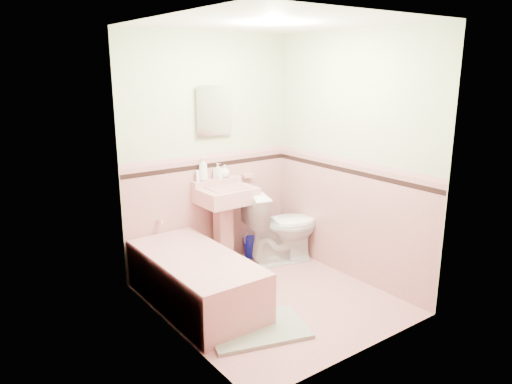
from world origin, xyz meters
TOP-DOWN VIEW (x-y plane):
  - floor at (0.00, 0.00)m, footprint 2.20×2.20m
  - ceiling at (0.00, 0.00)m, footprint 2.20×2.20m
  - wall_back at (0.00, 1.10)m, footprint 2.50×0.00m
  - wall_front at (0.00, -1.10)m, footprint 2.50×0.00m
  - wall_left at (-1.00, 0.00)m, footprint 0.00×2.50m
  - wall_right at (1.00, 0.00)m, footprint 0.00×2.50m
  - wainscot_back at (0.00, 1.09)m, footprint 2.00×0.00m
  - wainscot_front at (0.00, -1.09)m, footprint 2.00×0.00m
  - wainscot_left at (-0.99, 0.00)m, footprint 0.00×2.20m
  - wainscot_right at (0.99, 0.00)m, footprint 0.00×2.20m
  - accent_back at (0.00, 1.08)m, footprint 2.00×0.00m
  - accent_front at (0.00, -1.08)m, footprint 2.00×0.00m
  - accent_left at (-0.98, 0.00)m, footprint 0.00×2.20m
  - accent_right at (0.98, 0.00)m, footprint 0.00×2.20m
  - cap_back at (0.00, 1.08)m, footprint 2.00×0.00m
  - cap_front at (0.00, -1.08)m, footprint 2.00×0.00m
  - cap_left at (-0.98, 0.00)m, footprint 0.00×2.20m
  - cap_right at (0.98, 0.00)m, footprint 0.00×2.20m
  - bathtub at (-0.63, 0.33)m, footprint 0.70×1.50m
  - tub_faucet at (-0.63, 1.05)m, footprint 0.04×0.12m
  - sink at (0.05, 0.86)m, footprint 0.58×0.48m
  - sink_faucet at (0.05, 1.00)m, footprint 0.02×0.02m
  - medicine_cabinet at (0.05, 1.07)m, footprint 0.37×0.04m
  - soap_dish at (0.47, 1.06)m, footprint 0.12×0.07m
  - soap_bottle_left at (-0.11, 1.04)m, footprint 0.10×0.10m
  - soap_bottle_mid at (0.07, 1.04)m, footprint 0.10×0.10m
  - soap_bottle_right at (0.16, 1.04)m, footprint 0.15×0.15m
  - tube at (-0.18, 1.04)m, footprint 0.04×0.04m
  - toilet at (0.66, 0.66)m, footprint 0.91×0.65m
  - bucket at (0.48, 0.97)m, footprint 0.29×0.29m
  - bath_mat at (-0.45, -0.38)m, footprint 0.94×0.76m
  - shoe at (-0.58, -0.36)m, footprint 0.17×0.13m

SIDE VIEW (x-z plane):
  - floor at x=0.00m, z-range 0.00..0.00m
  - bath_mat at x=-0.45m, z-range 0.00..0.03m
  - shoe at x=-0.58m, z-range 0.03..0.09m
  - bucket at x=0.48m, z-range 0.00..0.22m
  - bathtub at x=-0.63m, z-range 0.00..0.45m
  - toilet at x=0.66m, z-range 0.00..0.83m
  - sink at x=0.05m, z-range 0.00..0.91m
  - wainscot_back at x=0.00m, z-range -0.40..1.60m
  - wainscot_front at x=0.00m, z-range -0.40..1.60m
  - wainscot_left at x=-0.99m, z-range -0.50..1.70m
  - wainscot_right at x=0.99m, z-range -0.50..1.70m
  - tub_faucet at x=-0.63m, z-range 0.61..0.65m
  - sink_faucet at x=0.05m, z-range 0.90..1.00m
  - soap_dish at x=0.47m, z-range 0.93..0.97m
  - tube at x=-0.18m, z-range 0.97..1.09m
  - soap_bottle_right at x=0.16m, z-range 0.97..1.11m
  - soap_bottle_mid at x=0.07m, z-range 0.97..1.14m
  - soap_bottle_left at x=-0.11m, z-range 0.97..1.23m
  - accent_left at x=-0.98m, z-range 0.02..2.22m
  - accent_right at x=0.98m, z-range 0.02..2.22m
  - accent_back at x=0.00m, z-range 0.12..2.12m
  - accent_front at x=0.00m, z-range 0.12..2.12m
  - cap_back at x=0.00m, z-range 0.22..2.22m
  - cap_front at x=0.00m, z-range 0.22..2.22m
  - cap_left at x=-0.98m, z-range 0.12..2.32m
  - cap_right at x=0.98m, z-range 0.12..2.32m
  - wall_back at x=0.00m, z-range 0.00..2.50m
  - wall_front at x=0.00m, z-range 0.00..2.50m
  - wall_left at x=-1.00m, z-range 0.00..2.50m
  - wall_right at x=1.00m, z-range 0.00..2.50m
  - medicine_cabinet at x=0.05m, z-range 1.47..1.93m
  - ceiling at x=0.00m, z-range 2.50..2.50m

